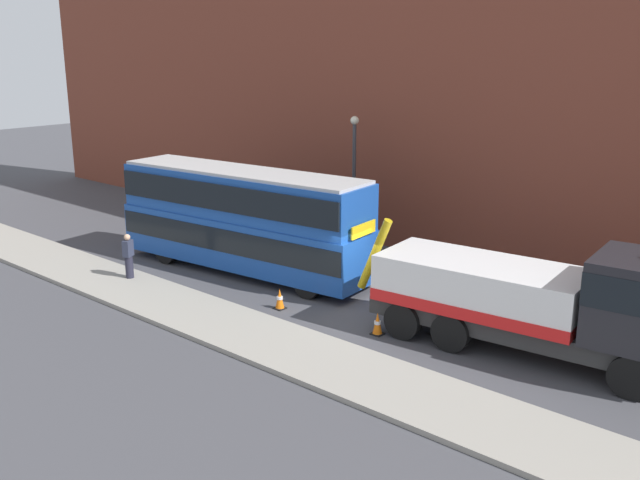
{
  "coord_description": "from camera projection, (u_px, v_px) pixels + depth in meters",
  "views": [
    {
      "loc": [
        13.68,
        -18.29,
        8.81
      ],
      "look_at": [
        -2.4,
        0.2,
        2.0
      ],
      "focal_mm": 40.21,
      "sensor_mm": 36.0,
      "label": 1
    }
  ],
  "objects": [
    {
      "name": "ground_plane",
      "position": [
        369.0,
        310.0,
        24.3
      ],
      "size": [
        120.0,
        120.0,
        0.0
      ],
      "primitive_type": "plane",
      "color": "#424247"
    },
    {
      "name": "near_kerb",
      "position": [
        284.0,
        347.0,
        21.23
      ],
      "size": [
        60.0,
        2.8,
        0.15
      ],
      "primitive_type": "cube",
      "color": "gray",
      "rests_on": "ground_plane"
    },
    {
      "name": "building_facade",
      "position": [
        489.0,
        61.0,
        27.51
      ],
      "size": [
        60.0,
        1.5,
        16.0
      ],
      "color": "brown",
      "rests_on": "ground_plane"
    },
    {
      "name": "recovery_tow_truck",
      "position": [
        540.0,
        299.0,
        20.31
      ],
      "size": [
        10.23,
        3.5,
        3.67
      ],
      "rotation": [
        0.0,
        0.0,
        0.1
      ],
      "color": "#2D2D2D",
      "rests_on": "ground_plane"
    },
    {
      "name": "double_decker_bus",
      "position": [
        243.0,
        216.0,
        27.88
      ],
      "size": [
        11.19,
        3.62,
        4.06
      ],
      "rotation": [
        0.0,
        0.0,
        0.1
      ],
      "color": "#19479E",
      "rests_on": "ground_plane"
    },
    {
      "name": "pedestrian_onlooker",
      "position": [
        129.0,
        257.0,
        26.97
      ],
      "size": [
        0.4,
        0.47,
        1.71
      ],
      "rotation": [
        0.0,
        0.0,
        0.41
      ],
      "color": "#232333",
      "rests_on": "near_kerb"
    },
    {
      "name": "traffic_cone_near_bus",
      "position": [
        280.0,
        299.0,
        24.36
      ],
      "size": [
        0.36,
        0.36,
        0.72
      ],
      "color": "orange",
      "rests_on": "ground_plane"
    },
    {
      "name": "traffic_cone_midway",
      "position": [
        377.0,
        324.0,
        22.22
      ],
      "size": [
        0.36,
        0.36,
        0.72
      ],
      "color": "orange",
      "rests_on": "ground_plane"
    },
    {
      "name": "street_lamp",
      "position": [
        354.0,
        172.0,
        30.2
      ],
      "size": [
        0.36,
        0.36,
        5.83
      ],
      "color": "#38383D",
      "rests_on": "ground_plane"
    }
  ]
}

